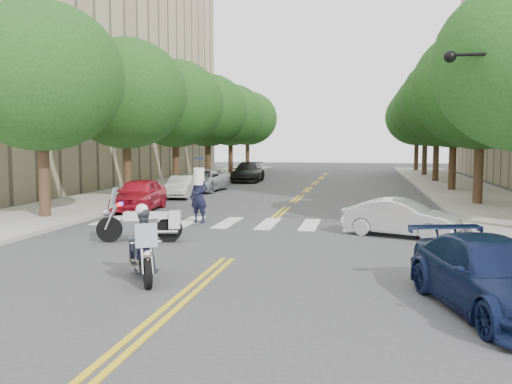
% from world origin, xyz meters
% --- Properties ---
extents(ground, '(140.00, 140.00, 0.00)m').
position_xyz_m(ground, '(0.00, 0.00, 0.00)').
color(ground, '#38383A').
rests_on(ground, ground).
extents(sidewalk_left, '(5.00, 60.00, 0.15)m').
position_xyz_m(sidewalk_left, '(-9.50, 22.00, 0.07)').
color(sidewalk_left, '#9E9991').
rests_on(sidewalk_left, ground).
extents(sidewalk_right, '(5.00, 60.00, 0.15)m').
position_xyz_m(sidewalk_right, '(9.50, 22.00, 0.07)').
color(sidewalk_right, '#9E9991').
rests_on(sidewalk_right, ground).
extents(tree_l_0, '(6.40, 6.40, 8.45)m').
position_xyz_m(tree_l_0, '(-8.80, 6.00, 5.55)').
color(tree_l_0, '#382316').
rests_on(tree_l_0, ground).
extents(tree_l_1, '(6.40, 6.40, 8.45)m').
position_xyz_m(tree_l_1, '(-8.80, 14.00, 5.55)').
color(tree_l_1, '#382316').
rests_on(tree_l_1, ground).
extents(tree_l_2, '(6.40, 6.40, 8.45)m').
position_xyz_m(tree_l_2, '(-8.80, 22.00, 5.55)').
color(tree_l_2, '#382316').
rests_on(tree_l_2, ground).
extents(tree_l_3, '(6.40, 6.40, 8.45)m').
position_xyz_m(tree_l_3, '(-8.80, 30.00, 5.55)').
color(tree_l_3, '#382316').
rests_on(tree_l_3, ground).
extents(tree_l_4, '(6.40, 6.40, 8.45)m').
position_xyz_m(tree_l_4, '(-8.80, 38.00, 5.55)').
color(tree_l_4, '#382316').
rests_on(tree_l_4, ground).
extents(tree_l_5, '(6.40, 6.40, 8.45)m').
position_xyz_m(tree_l_5, '(-8.80, 46.00, 5.55)').
color(tree_l_5, '#382316').
rests_on(tree_l_5, ground).
extents(tree_r_1, '(6.40, 6.40, 8.45)m').
position_xyz_m(tree_r_1, '(8.80, 14.00, 5.55)').
color(tree_r_1, '#382316').
rests_on(tree_r_1, ground).
extents(tree_r_2, '(6.40, 6.40, 8.45)m').
position_xyz_m(tree_r_2, '(8.80, 22.00, 5.55)').
color(tree_r_2, '#382316').
rests_on(tree_r_2, ground).
extents(tree_r_3, '(6.40, 6.40, 8.45)m').
position_xyz_m(tree_r_3, '(8.80, 30.00, 5.55)').
color(tree_r_3, '#382316').
rests_on(tree_r_3, ground).
extents(tree_r_4, '(6.40, 6.40, 8.45)m').
position_xyz_m(tree_r_4, '(8.80, 38.00, 5.55)').
color(tree_r_4, '#382316').
rests_on(tree_r_4, ground).
extents(tree_r_5, '(6.40, 6.40, 8.45)m').
position_xyz_m(tree_r_5, '(8.80, 46.00, 5.55)').
color(tree_r_5, '#382316').
rests_on(tree_r_5, ground).
extents(motorcycle_police, '(1.23, 1.94, 1.71)m').
position_xyz_m(motorcycle_police, '(-1.34, -2.53, 0.76)').
color(motorcycle_police, black).
rests_on(motorcycle_police, ground).
extents(motorcycle_parked, '(2.58, 0.99, 1.68)m').
position_xyz_m(motorcycle_parked, '(-3.02, 2.04, 0.59)').
color(motorcycle_parked, black).
rests_on(motorcycle_parked, ground).
extents(officer_standing, '(0.84, 0.68, 2.00)m').
position_xyz_m(officer_standing, '(-2.63, 6.34, 1.00)').
color(officer_standing, black).
rests_on(officer_standing, ground).
extents(convertible, '(3.90, 2.59, 1.22)m').
position_xyz_m(convertible, '(4.67, 4.50, 0.61)').
color(convertible, silver).
rests_on(convertible, ground).
extents(sedan_blue, '(2.97, 4.87, 1.32)m').
position_xyz_m(sedan_blue, '(5.75, -3.66, 0.66)').
color(sedan_blue, '#0E193D').
rests_on(sedan_blue, ground).
extents(parked_car_a, '(2.08, 4.37, 1.44)m').
position_xyz_m(parked_car_a, '(-6.30, 9.50, 0.72)').
color(parked_car_a, red).
rests_on(parked_car_a, ground).
extents(parked_car_b, '(1.61, 3.72, 1.19)m').
position_xyz_m(parked_car_b, '(-6.30, 15.52, 0.60)').
color(parked_car_b, silver).
rests_on(parked_car_b, ground).
extents(parked_car_c, '(2.60, 5.07, 1.37)m').
position_xyz_m(parked_car_c, '(-6.26, 19.50, 0.68)').
color(parked_car_c, '#A0A2A7').
rests_on(parked_car_c, ground).
extents(parked_car_d, '(2.31, 5.24, 1.50)m').
position_xyz_m(parked_car_d, '(-5.20, 28.48, 0.75)').
color(parked_car_d, black).
rests_on(parked_car_d, ground).
extents(parked_car_e, '(1.66, 3.55, 1.17)m').
position_xyz_m(parked_car_e, '(-5.54, 29.50, 0.59)').
color(parked_car_e, '#A7A7AC').
rests_on(parked_car_e, ground).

